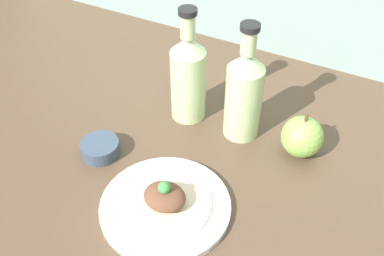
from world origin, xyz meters
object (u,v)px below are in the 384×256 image
at_px(plate, 165,206).
at_px(cider_bottle_right, 244,93).
at_px(plated_food, 165,199).
at_px(dipping_bowl, 100,148).
at_px(cider_bottle_left, 188,76).
at_px(apple, 302,137).

distance_m(plate, cider_bottle_right, 0.29).
relative_size(plated_food, dipping_bowl, 2.14).
xyz_separation_m(cider_bottle_left, dipping_bowl, (-0.10, -0.20, -0.09)).
height_order(apple, dipping_bowl, apple).
height_order(cider_bottle_left, cider_bottle_right, same).
bearing_deg(plate, plated_food, -90.00).
relative_size(cider_bottle_right, apple, 2.55).
height_order(plate, dipping_bowl, dipping_bowl).
bearing_deg(apple, dipping_bowl, -151.62).
bearing_deg(dipping_bowl, cider_bottle_right, 40.72).
bearing_deg(apple, cider_bottle_right, 179.29).
height_order(plated_food, cider_bottle_right, cider_bottle_right).
relative_size(cider_bottle_right, dipping_bowl, 3.30).
bearing_deg(cider_bottle_left, cider_bottle_right, 0.00).
bearing_deg(cider_bottle_left, apple, -0.36).
height_order(plate, plated_food, plated_food).
relative_size(cider_bottle_left, cider_bottle_right, 1.00).
distance_m(cider_bottle_right, apple, 0.15).
bearing_deg(cider_bottle_right, plate, -98.48).
bearing_deg(plate, cider_bottle_left, 109.15).
height_order(plated_food, cider_bottle_left, cider_bottle_left).
bearing_deg(plate, apple, 56.32).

